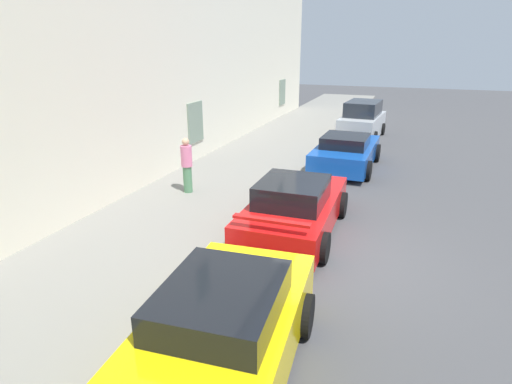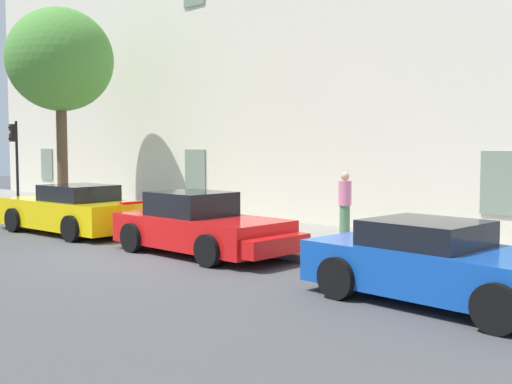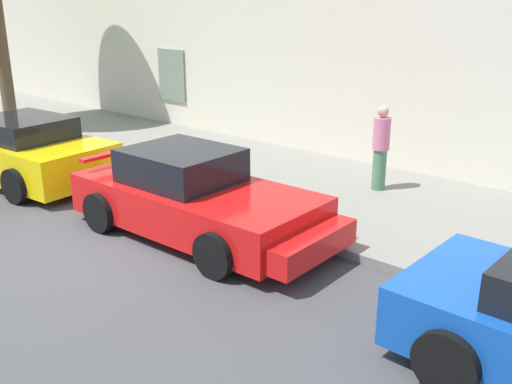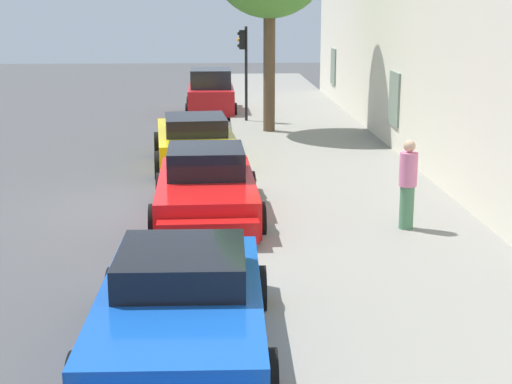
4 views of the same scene
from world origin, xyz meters
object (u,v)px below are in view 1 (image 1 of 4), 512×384
(sportscar_white_middle, at_px, (347,151))
(hatchback_distant, at_px, (362,121))
(sportscar_yellow_flank, at_px, (296,206))
(pedestrian_admiring, at_px, (187,165))
(sportscar_red_lead, at_px, (208,360))

(sportscar_white_middle, bearing_deg, hatchback_distant, 1.20)
(sportscar_yellow_flank, relative_size, pedestrian_admiring, 2.81)
(pedestrian_admiring, bearing_deg, sportscar_white_middle, -38.47)
(sportscar_red_lead, relative_size, sportscar_yellow_flank, 1.12)
(sportscar_yellow_flank, height_order, pedestrian_admiring, pedestrian_admiring)
(sportscar_red_lead, xyz_separation_m, sportscar_yellow_flank, (5.55, 0.35, -0.00))
(sportscar_yellow_flank, xyz_separation_m, pedestrian_admiring, (1.18, 3.71, 0.38))
(sportscar_red_lead, bearing_deg, pedestrian_admiring, 31.07)
(sportscar_red_lead, bearing_deg, sportscar_yellow_flank, 3.58)
(hatchback_distant, bearing_deg, sportscar_red_lead, -179.37)
(sportscar_red_lead, xyz_separation_m, pedestrian_admiring, (6.73, 4.05, 0.38))
(sportscar_white_middle, xyz_separation_m, hatchback_distant, (5.50, 0.12, 0.22))
(sportscar_yellow_flank, bearing_deg, sportscar_white_middle, -2.52)
(sportscar_white_middle, xyz_separation_m, pedestrian_admiring, (-5.01, 3.98, 0.41))
(sportscar_yellow_flank, bearing_deg, sportscar_red_lead, -176.42)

